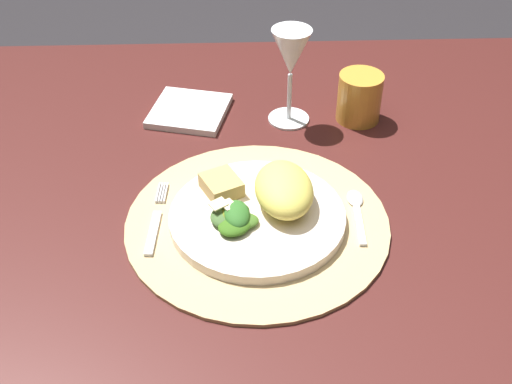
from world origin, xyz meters
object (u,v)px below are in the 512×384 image
(fork, at_px, (156,221))
(amber_tumbler, at_px, (359,97))
(dinner_plate, at_px, (257,217))
(wine_glass, at_px, (291,57))
(napkin, at_px, (189,111))
(spoon, at_px, (357,208))
(dining_table, at_px, (209,265))

(fork, xyz_separation_m, amber_tumbler, (0.34, 0.27, 0.03))
(dinner_plate, relative_size, amber_tumbler, 2.94)
(dinner_plate, height_order, wine_glass, wine_glass)
(dinner_plate, relative_size, fork, 1.61)
(napkin, bearing_deg, amber_tumbler, -5.04)
(spoon, xyz_separation_m, napkin, (-0.26, 0.28, -0.00))
(dinner_plate, bearing_deg, wine_glass, 76.53)
(fork, bearing_deg, spoon, 3.65)
(napkin, bearing_deg, dinner_plate, -69.96)
(dining_table, relative_size, napkin, 10.33)
(fork, distance_m, napkin, 0.30)
(fork, bearing_deg, amber_tumbler, 39.21)
(dining_table, xyz_separation_m, napkin, (-0.03, 0.25, 0.14))
(fork, relative_size, napkin, 1.22)
(dining_table, bearing_deg, napkin, 97.58)
(wine_glass, bearing_deg, dinner_plate, -103.47)
(napkin, bearing_deg, dining_table, -82.42)
(fork, relative_size, amber_tumbler, 1.83)
(fork, bearing_deg, napkin, 83.22)
(spoon, relative_size, napkin, 0.94)
(dinner_plate, distance_m, amber_tumbler, 0.34)
(dinner_plate, distance_m, spoon, 0.15)
(dinner_plate, distance_m, fork, 0.15)
(dining_table, xyz_separation_m, dinner_plate, (0.08, -0.05, 0.15))
(napkin, bearing_deg, fork, -96.78)
(dining_table, bearing_deg, dinner_plate, -33.71)
(fork, relative_size, wine_glass, 0.92)
(spoon, height_order, wine_glass, wine_glass)
(spoon, xyz_separation_m, amber_tumbler, (0.04, 0.26, 0.03))
(fork, xyz_separation_m, spoon, (0.29, 0.02, 0.00))
(spoon, bearing_deg, amber_tumbler, 80.71)
(napkin, distance_m, wine_glass, 0.21)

